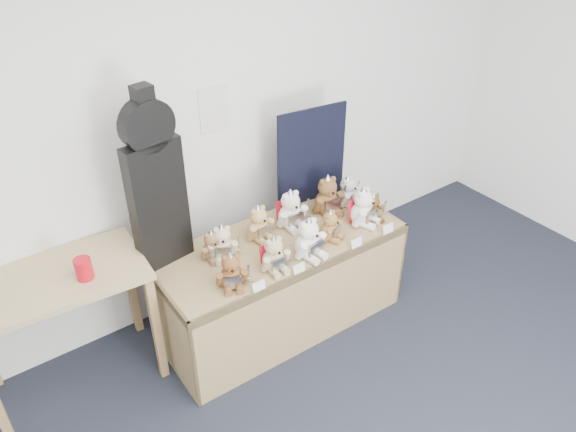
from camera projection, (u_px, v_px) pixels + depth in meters
room_shell at (214, 109)px, 3.58m from camera, size 6.00×6.00×6.00m
display_table at (285, 265)px, 3.69m from camera, size 1.67×0.72×0.69m
side_table at (57, 295)px, 3.20m from camera, size 1.04×0.63×0.84m
guitar_case at (155, 183)px, 3.19m from camera, size 0.35×0.15×1.13m
navy_board at (311, 156)px, 3.90m from camera, size 0.53×0.08×0.71m
red_cup at (84, 269)px, 3.09m from camera, size 0.10×0.10×0.13m
teddy_front_far_left at (232, 272)px, 3.23m from camera, size 0.21×0.20×0.26m
teddy_front_left at (274, 255)px, 3.37m from camera, size 0.21×0.18×0.26m
teddy_front_centre at (309, 240)px, 3.47m from camera, size 0.25×0.21×0.30m
teddy_front_right at (331, 226)px, 3.64m from camera, size 0.19×0.18×0.23m
teddy_front_far_right at (363, 208)px, 3.77m from camera, size 0.25×0.24×0.30m
teddy_front_end at (373, 209)px, 3.83m from camera, size 0.18×0.16×0.22m
teddy_back_left at (223, 243)px, 3.47m from camera, size 0.21×0.20×0.26m
teddy_back_centre_left at (259, 224)px, 3.63m from camera, size 0.22×0.19×0.27m
teddy_back_centre_right at (291, 211)px, 3.75m from camera, size 0.24×0.20×0.30m
teddy_back_right at (328, 197)px, 3.89m from camera, size 0.25×0.22×0.31m
teddy_back_end at (348, 192)px, 3.98m from camera, size 0.21×0.19×0.25m
teddy_back_far_left at (213, 246)px, 3.46m from camera, size 0.18×0.15×0.22m
entry_card_a at (259, 286)px, 3.24m from camera, size 0.08×0.02×0.06m
entry_card_b at (299, 268)px, 3.38m from camera, size 0.08×0.02×0.06m
entry_card_c at (357, 243)px, 3.59m from camera, size 0.08×0.02×0.06m
entry_card_d at (388, 229)px, 3.72m from camera, size 0.09×0.02×0.06m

